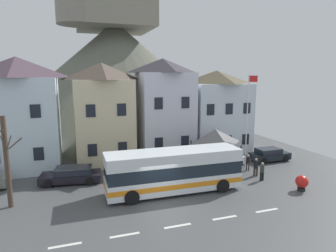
{
  "coord_description": "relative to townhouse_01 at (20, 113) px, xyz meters",
  "views": [
    {
      "loc": [
        -5.38,
        -16.66,
        8.33
      ],
      "look_at": [
        2.04,
        5.28,
        4.36
      ],
      "focal_mm": 31.09,
      "sensor_mm": 36.0,
      "label": 1
    }
  ],
  "objects": [
    {
      "name": "pedestrian_02",
      "position": [
        15.17,
        -7.94,
        -4.16
      ],
      "size": [
        0.32,
        0.31,
        1.52
      ],
      "color": "#38332D",
      "rests_on": "ground_plane"
    },
    {
      "name": "ground_plane",
      "position": [
        9.71,
        -12.26,
        -5.05
      ],
      "size": [
        40.0,
        60.0,
        0.07
      ],
      "color": "#4A4C4D"
    },
    {
      "name": "pedestrian_00",
      "position": [
        18.9,
        -8.98,
        -4.18
      ],
      "size": [
        0.34,
        0.34,
        1.55
      ],
      "color": "#38332D",
      "rests_on": "ground_plane"
    },
    {
      "name": "bus_shelter",
      "position": [
        16.56,
        -6.04,
        -2.0
      ],
      "size": [
        3.6,
        3.6,
        3.67
      ],
      "color": "#473D33",
      "rests_on": "ground_plane"
    },
    {
      "name": "townhouse_01",
      "position": [
        0.0,
        0.0,
        0.0
      ],
      "size": [
        6.54,
        6.58,
        10.04
      ],
      "color": "silver",
      "rests_on": "ground_plane"
    },
    {
      "name": "parked_car_01",
      "position": [
        17.71,
        -5.13,
        -4.37
      ],
      "size": [
        4.43,
        1.98,
        1.33
      ],
      "rotation": [
        0.0,
        0.0,
        -0.03
      ],
      "color": "white",
      "rests_on": "ground_plane"
    },
    {
      "name": "parked_car_03",
      "position": [
        22.86,
        -5.64,
        -4.38
      ],
      "size": [
        3.9,
        1.89,
        1.29
      ],
      "rotation": [
        0.0,
        0.0,
        0.02
      ],
      "color": "black",
      "rests_on": "ground_plane"
    },
    {
      "name": "bare_tree_01",
      "position": [
        0.37,
        -8.97,
        -1.97
      ],
      "size": [
        1.3,
        1.29,
        5.95
      ],
      "color": "#47382D",
      "rests_on": "ground_plane"
    },
    {
      "name": "harbour_buoy",
      "position": [
        20.15,
        -12.83,
        -4.36
      ],
      "size": [
        0.92,
        0.92,
        1.17
      ],
      "color": "black",
      "rests_on": "ground_plane"
    },
    {
      "name": "pedestrian_01",
      "position": [
        18.7,
        -10.09,
        -4.22
      ],
      "size": [
        0.39,
        0.33,
        1.53
      ],
      "color": "black",
      "rests_on": "ground_plane"
    },
    {
      "name": "townhouse_04",
      "position": [
        19.52,
        -0.48,
        -0.55
      ],
      "size": [
        6.24,
        5.63,
        8.95
      ],
      "color": "silver",
      "rests_on": "ground_plane"
    },
    {
      "name": "flagpole",
      "position": [
        19.45,
        -6.66,
        -0.2
      ],
      "size": [
        0.95,
        0.1,
        8.46
      ],
      "color": "silver",
      "rests_on": "ground_plane"
    },
    {
      "name": "hilltop_castle",
      "position": [
        11.64,
        19.31,
        3.88
      ],
      "size": [
        39.9,
        39.9,
        24.68
      ],
      "color": "#5C5F52",
      "rests_on": "ground_plane"
    },
    {
      "name": "pedestrian_03",
      "position": [
        19.12,
        -7.49,
        -4.14
      ],
      "size": [
        0.34,
        0.34,
        1.47
      ],
      "color": "#38332D",
      "rests_on": "ground_plane"
    },
    {
      "name": "public_bench",
      "position": [
        17.63,
        -4.16,
        -4.56
      ],
      "size": [
        1.41,
        0.48,
        0.87
      ],
      "color": "#33473D",
      "rests_on": "ground_plane"
    },
    {
      "name": "transit_bus",
      "position": [
        11.18,
        -9.98,
        -3.46
      ],
      "size": [
        9.87,
        2.76,
        3.09
      ],
      "rotation": [
        0.0,
        0.0,
        -0.01
      ],
      "color": "white",
      "rests_on": "ground_plane"
    },
    {
      "name": "townhouse_02",
      "position": [
        7.31,
        -0.38,
        -0.22
      ],
      "size": [
        5.33,
        5.83,
        9.61
      ],
      "color": "beige",
      "rests_on": "ground_plane"
    },
    {
      "name": "parked_car_02",
      "position": [
        4.14,
        -5.63,
        -4.4
      ],
      "size": [
        4.82,
        2.52,
        1.24
      ],
      "rotation": [
        0.0,
        0.0,
        3.0
      ],
      "color": "black",
      "rests_on": "ground_plane"
    },
    {
      "name": "townhouse_03",
      "position": [
        13.42,
        -0.39,
        0.04
      ],
      "size": [
        5.33,
        5.8,
        10.11
      ],
      "color": "silver",
      "rests_on": "ground_plane"
    }
  ]
}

